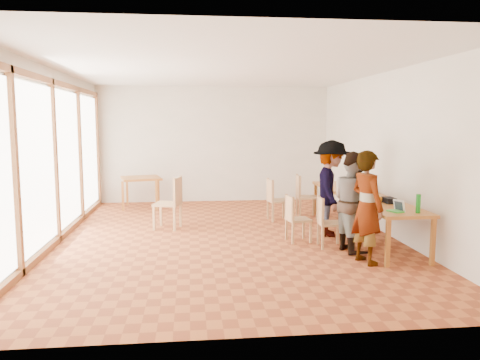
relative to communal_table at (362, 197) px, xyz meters
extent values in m
plane|color=#A75328|center=(-2.50, 0.06, -0.70)|extent=(8.00, 8.00, 0.00)
cube|color=beige|center=(-2.50, 4.06, 0.80)|extent=(6.00, 0.10, 3.00)
cube|color=beige|center=(-2.50, -3.94, 0.80)|extent=(6.00, 0.10, 3.00)
cube|color=beige|center=(0.50, 0.06, 0.80)|extent=(0.10, 8.00, 3.00)
cube|color=white|center=(-5.46, 0.06, 0.80)|extent=(0.10, 8.00, 3.00)
cube|color=white|center=(-2.50, 0.06, 2.32)|extent=(6.00, 8.00, 0.04)
cube|color=#A16523|center=(0.00, 0.00, 0.02)|extent=(0.80, 4.00, 0.05)
cube|color=#A16523|center=(-0.34, -1.94, -0.35)|extent=(0.06, 0.06, 0.70)
cube|color=#A16523|center=(-0.34, 1.94, -0.35)|extent=(0.06, 0.06, 0.70)
cube|color=#A16523|center=(0.34, -1.94, -0.35)|extent=(0.06, 0.06, 0.70)
cube|color=#A16523|center=(0.34, 1.94, -0.35)|extent=(0.06, 0.06, 0.70)
cube|color=#A16523|center=(-4.33, 3.26, 0.02)|extent=(0.90, 0.90, 0.05)
cube|color=#A16523|center=(-4.72, 2.87, -0.35)|extent=(0.05, 0.05, 0.70)
cube|color=#A16523|center=(-4.72, 3.65, -0.35)|extent=(0.05, 0.05, 0.70)
cube|color=#A16523|center=(-3.94, 2.87, -0.35)|extent=(0.05, 0.05, 0.70)
cube|color=#A16523|center=(-3.94, 3.65, -0.35)|extent=(0.05, 0.05, 0.70)
cube|color=tan|center=(-0.82, -0.79, -0.30)|extent=(0.42, 0.42, 0.04)
cube|color=tan|center=(-1.00, -0.78, -0.08)|extent=(0.06, 0.39, 0.41)
cube|color=tan|center=(-1.27, -0.36, -0.32)|extent=(0.43, 0.43, 0.04)
cube|color=tan|center=(-1.44, -0.39, -0.10)|extent=(0.09, 0.38, 0.40)
cube|color=tan|center=(-1.28, 1.43, -0.28)|extent=(0.46, 0.46, 0.04)
cube|color=tan|center=(-1.47, 1.40, -0.05)|extent=(0.09, 0.41, 0.43)
cube|color=tan|center=(-0.60, 1.68, -0.26)|extent=(0.46, 0.46, 0.04)
cube|color=tan|center=(-0.80, 1.69, -0.01)|extent=(0.06, 0.44, 0.46)
cube|color=tan|center=(-3.59, 0.90, -0.22)|extent=(0.59, 0.59, 0.05)
cube|color=tan|center=(-3.39, 0.85, 0.06)|extent=(0.17, 0.47, 0.50)
imported|color=gray|center=(-0.57, -1.70, 0.13)|extent=(0.57, 0.70, 1.67)
imported|color=gray|center=(-0.54, -1.04, 0.10)|extent=(0.71, 0.86, 1.61)
imported|color=gray|center=(-0.59, 0.00, 0.17)|extent=(0.90, 1.25, 1.75)
cube|color=green|center=(-0.12, -1.67, 0.06)|extent=(0.22, 0.26, 0.02)
cube|color=white|center=(-0.05, -1.65, 0.14)|extent=(0.13, 0.21, 0.18)
cube|color=green|center=(-0.04, -0.54, 0.06)|extent=(0.21, 0.25, 0.02)
cube|color=white|center=(0.04, -0.56, 0.14)|extent=(0.12, 0.21, 0.18)
cube|color=green|center=(-0.10, 0.51, 0.06)|extent=(0.28, 0.32, 0.03)
cube|color=white|center=(-0.01, 0.55, 0.16)|extent=(0.16, 0.26, 0.22)
imported|color=#C27210|center=(-0.04, -0.86, 0.09)|extent=(0.15, 0.15, 0.09)
cylinder|color=#158219|center=(0.17, -1.79, 0.19)|extent=(0.07, 0.07, 0.28)
cylinder|color=silver|center=(-0.10, 1.46, 0.09)|extent=(0.07, 0.07, 0.09)
cylinder|color=white|center=(0.33, 1.33, 0.08)|extent=(0.08, 0.08, 0.06)
cube|color=#F458A2|center=(-0.25, -0.15, 0.05)|extent=(0.05, 0.10, 0.01)
cube|color=black|center=(0.12, -0.91, 0.09)|extent=(0.16, 0.26, 0.09)
camera|label=1|loc=(-3.15, -8.20, 1.36)|focal=35.00mm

